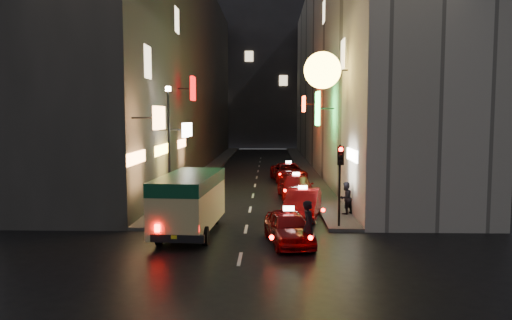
# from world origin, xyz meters

# --- Properties ---
(ground) EXTENTS (120.00, 120.00, 0.00)m
(ground) POSITION_xyz_m (0.00, 0.00, 0.00)
(ground) COLOR black
(ground) RESTS_ON ground
(building_left) EXTENTS (7.58, 52.00, 18.00)m
(building_left) POSITION_xyz_m (-8.00, 33.99, 9.00)
(building_left) COLOR #3D3937
(building_left) RESTS_ON ground
(building_right) EXTENTS (8.23, 52.00, 18.00)m
(building_right) POSITION_xyz_m (8.00, 33.99, 9.00)
(building_right) COLOR #B0ABA1
(building_right) RESTS_ON ground
(building_far) EXTENTS (30.00, 10.00, 22.00)m
(building_far) POSITION_xyz_m (0.00, 66.00, 11.00)
(building_far) COLOR #333338
(building_far) RESTS_ON ground
(sidewalk_left) EXTENTS (1.50, 52.00, 0.15)m
(sidewalk_left) POSITION_xyz_m (-4.25, 34.00, 0.07)
(sidewalk_left) COLOR #4B4946
(sidewalk_left) RESTS_ON ground
(sidewalk_right) EXTENTS (1.50, 52.00, 0.15)m
(sidewalk_right) POSITION_xyz_m (4.25, 34.00, 0.07)
(sidewalk_right) COLOR #4B4946
(sidewalk_right) RESTS_ON ground
(minibus) EXTENTS (2.41, 5.87, 2.47)m
(minibus) POSITION_xyz_m (-2.28, 7.61, 1.56)
(minibus) COLOR #C9C07E
(minibus) RESTS_ON ground
(taxi_near) EXTENTS (2.69, 4.94, 1.66)m
(taxi_near) POSITION_xyz_m (1.74, 6.10, 0.75)
(taxi_near) COLOR maroon
(taxi_near) RESTS_ON ground
(taxi_second) EXTENTS (2.94, 5.40, 1.80)m
(taxi_second) POSITION_xyz_m (2.59, 10.90, 0.81)
(taxi_second) COLOR maroon
(taxi_second) RESTS_ON ground
(taxi_third) EXTENTS (2.45, 5.24, 1.79)m
(taxi_third) POSITION_xyz_m (2.57, 16.48, 0.81)
(taxi_third) COLOR maroon
(taxi_third) RESTS_ON ground
(taxi_far) EXTENTS (2.66, 5.18, 1.75)m
(taxi_far) POSITION_xyz_m (2.43, 24.34, 0.79)
(taxi_far) COLOR maroon
(taxi_far) RESTS_ON ground
(pedestrian_crossing) EXTENTS (0.50, 0.72, 2.10)m
(pedestrian_crossing) POSITION_xyz_m (2.42, 5.04, 1.05)
(pedestrian_crossing) COLOR black
(pedestrian_crossing) RESTS_ON ground
(pedestrian_sidewalk) EXTENTS (0.77, 0.75, 1.76)m
(pedestrian_sidewalk) POSITION_xyz_m (4.68, 11.23, 1.03)
(pedestrian_sidewalk) COLOR black
(pedestrian_sidewalk) RESTS_ON sidewalk_right
(traffic_light) EXTENTS (0.26, 0.43, 3.50)m
(traffic_light) POSITION_xyz_m (4.00, 8.47, 2.69)
(traffic_light) COLOR black
(traffic_light) RESTS_ON sidewalk_right
(lamp_post) EXTENTS (0.28, 0.28, 6.22)m
(lamp_post) POSITION_xyz_m (-4.20, 13.00, 3.72)
(lamp_post) COLOR black
(lamp_post) RESTS_ON sidewalk_left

